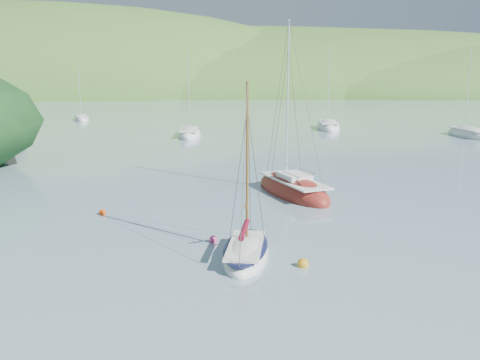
{
  "coord_description": "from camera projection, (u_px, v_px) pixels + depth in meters",
  "views": [
    {
      "loc": [
        -2.54,
        -21.68,
        8.33
      ],
      "look_at": [
        -0.63,
        8.0,
        2.02
      ],
      "focal_mm": 40.0,
      "sensor_mm": 36.0,
      "label": 1
    }
  ],
  "objects": [
    {
      "name": "distant_sloop_b",
      "position": [
        328.0,
        127.0,
        73.22
      ],
      "size": [
        4.15,
        8.95,
        12.3
      ],
      "rotation": [
        0.0,
        0.0,
        -0.13
      ],
      "color": "silver",
      "rests_on": "ground"
    },
    {
      "name": "shoreline_hills",
      "position": [
        185.0,
        91.0,
        190.76
      ],
      "size": [
        690.0,
        135.0,
        56.0
      ],
      "color": "#316125",
      "rests_on": "ground"
    },
    {
      "name": "ground",
      "position": [
        266.0,
        264.0,
        23.05
      ],
      "size": [
        700.0,
        700.0,
        0.0
      ],
      "primitive_type": "plane",
      "color": "#7592A2",
      "rests_on": "ground"
    },
    {
      "name": "mooring_buoys",
      "position": [
        278.0,
        235.0,
        26.65
      ],
      "size": [
        24.13,
        9.3,
        0.49
      ],
      "color": "orange",
      "rests_on": "ground"
    },
    {
      "name": "distant_sloop_a",
      "position": [
        189.0,
        135.0,
        65.23
      ],
      "size": [
        2.85,
        7.78,
        11.04
      ],
      "rotation": [
        0.0,
        0.0,
        -0.02
      ],
      "color": "silver",
      "rests_on": "ground"
    },
    {
      "name": "daysailer_white",
      "position": [
        246.0,
        253.0,
        23.86
      ],
      "size": [
        2.88,
        5.65,
        8.29
      ],
      "rotation": [
        0.0,
        0.0,
        -0.17
      ],
      "color": "silver",
      "rests_on": "ground"
    },
    {
      "name": "sloop_red",
      "position": [
        293.0,
        191.0,
        35.68
      ],
      "size": [
        5.37,
        8.79,
        12.29
      ],
      "rotation": [
        0.0,
        0.0,
        0.33
      ],
      "color": "maroon",
      "rests_on": "ground"
    },
    {
      "name": "distant_sloop_d",
      "position": [
        469.0,
        135.0,
        65.03
      ],
      "size": [
        3.46,
        8.27,
        11.53
      ],
      "rotation": [
        0.0,
        0.0,
        0.08
      ],
      "color": "silver",
      "rests_on": "ground"
    },
    {
      "name": "distant_sloop_c",
      "position": [
        82.0,
        119.0,
        85.32
      ],
      "size": [
        3.83,
        6.6,
        8.9
      ],
      "rotation": [
        0.0,
        0.0,
        0.28
      ],
      "color": "silver",
      "rests_on": "ground"
    }
  ]
}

